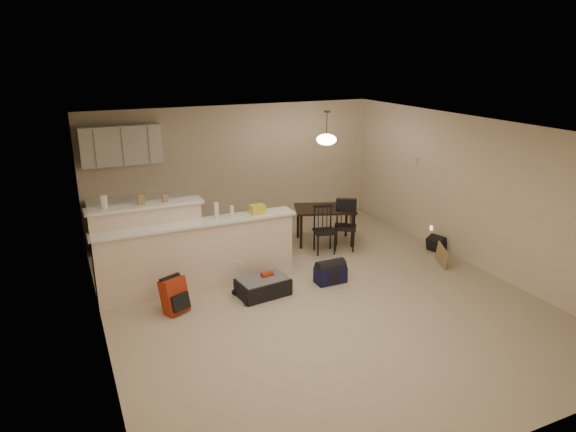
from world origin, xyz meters
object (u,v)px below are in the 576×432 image
dining_table (325,212)px  black_daypack (436,244)px  red_backpack (174,296)px  dining_chair_near (325,230)px  dining_chair_far (345,226)px  navy_duffel (330,275)px  suitcase (263,287)px  pendant_lamp (326,139)px

dining_table → black_daypack: 2.13m
black_daypack → red_backpack: bearing=75.9°
red_backpack → black_daypack: (4.87, 0.29, -0.11)m
dining_chair_near → dining_chair_far: (0.43, -0.00, 0.02)m
dining_table → red_backpack: size_ratio=2.58×
dining_chair_far → navy_duffel: dining_chair_far is taller
navy_duffel → suitcase: bearing=177.6°
pendant_lamp → navy_duffel: (-0.77, -1.62, -1.86)m
black_daypack → suitcase: bearing=77.5°
dining_table → suitcase: bearing=-120.3°
suitcase → black_daypack: 3.56m
black_daypack → dining_table: bearing=34.9°
dining_table → dining_chair_far: bearing=-49.1°
suitcase → dining_table: bearing=32.9°
navy_duffel → dining_table: bearing=64.6°
dining_chair_far → red_backpack: bearing=-128.8°
dining_table → suitcase: dining_table is taller
pendant_lamp → navy_duffel: size_ratio=1.29×
dining_chair_near → suitcase: (-1.65, -1.12, -0.31)m
pendant_lamp → red_backpack: 3.98m
navy_duffel → black_daypack: bearing=8.3°
dining_chair_near → red_backpack: (-2.98, -1.09, -0.18)m
dining_chair_far → red_backpack: dining_chair_far is taller
dining_chair_far → black_daypack: (1.47, -0.80, -0.32)m
suitcase → navy_duffel: size_ratio=1.56×
dining_chair_near → black_daypack: dining_chair_near is taller
dining_chair_far → black_daypack: size_ratio=2.96×
dining_table → dining_chair_near: (-0.25, -0.46, -0.17)m
dining_table → suitcase: size_ratio=1.72×
pendant_lamp → dining_chair_far: bearing=-69.1°
dining_chair_far → black_daypack: bearing=4.9°
dining_table → dining_chair_near: size_ratio=1.49×
navy_duffel → dining_chair_far: bearing=50.6°
pendant_lamp → navy_duffel: 2.58m
suitcase → red_backpack: (-1.33, 0.03, 0.12)m
pendant_lamp → dining_chair_far: pendant_lamp is taller
dining_table → navy_duffel: size_ratio=2.68×
dining_table → pendant_lamp: pendant_lamp is taller
dining_table → suitcase: (-1.90, -1.58, -0.48)m
red_backpack → navy_duffel: (2.46, -0.07, -0.12)m
dining_table → pendant_lamp: bearing=65.0°
suitcase → black_daypack: (3.55, 0.31, 0.01)m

